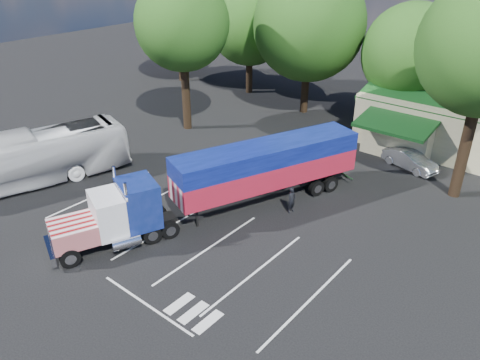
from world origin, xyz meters
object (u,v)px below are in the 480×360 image
Objects in this scene: bicycle at (266,185)px; silver_sedan at (410,160)px; tour_bus at (30,159)px; semi_truck at (230,177)px; woman at (292,200)px.

silver_sedan reaches higher than bicycle.
tour_bus is 26.42m from silver_sedan.
semi_truck is 4.61× the size of silver_sedan.
semi_truck reaches higher than bicycle.
semi_truck is 1.45× the size of tour_bus.
bicycle is 0.15× the size of tour_bus.
woman reaches higher than silver_sedan.
semi_truck is 3.69m from bicycle.
silver_sedan is at bearing 67.46° from bicycle.
bicycle is 0.46× the size of silver_sedan.
woman is 0.41× the size of silver_sedan.
woman is at bearing 44.01° from tour_bus.
semi_truck is 9.98× the size of bicycle.
bicycle is (-2.70, 1.00, -0.33)m from woman.
semi_truck reaches higher than woman.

